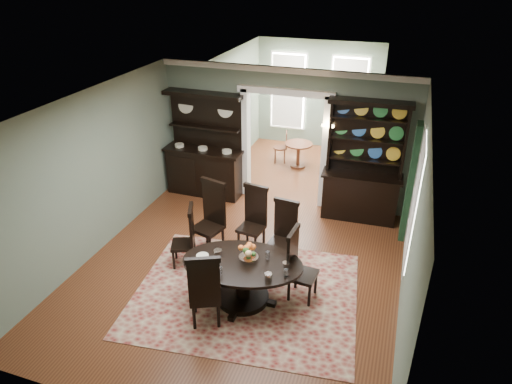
# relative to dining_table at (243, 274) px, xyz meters

# --- Properties ---
(room) EXTENTS (5.51, 6.01, 3.01)m
(room) POSITION_rel_dining_table_xyz_m (-0.33, 0.65, 1.05)
(room) COLOR brown
(room) RESTS_ON ground
(parlor) EXTENTS (3.51, 3.50, 3.01)m
(parlor) POSITION_rel_dining_table_xyz_m (-0.33, 6.14, 0.99)
(parlor) COLOR brown
(parlor) RESTS_ON ground
(doorway_trim) EXTENTS (2.08, 0.25, 2.57)m
(doorway_trim) POSITION_rel_dining_table_xyz_m (-0.33, 3.60, 1.09)
(doorway_trim) COLOR white
(doorway_trim) RESTS_ON floor
(right_window) EXTENTS (0.15, 1.47, 2.12)m
(right_window) POSITION_rel_dining_table_xyz_m (2.36, 1.53, 1.08)
(right_window) COLOR white
(right_window) RESTS_ON wall_right
(wall_sconce) EXTENTS (0.27, 0.21, 0.21)m
(wall_sconce) POSITION_rel_dining_table_xyz_m (0.62, 3.45, 1.37)
(wall_sconce) COLOR #B77C30
(wall_sconce) RESTS_ON back_wall_right
(rug) EXTENTS (3.92, 3.29, 0.01)m
(rug) POSITION_rel_dining_table_xyz_m (-0.01, 0.15, -0.52)
(rug) COLOR maroon
(rug) RESTS_ON floor
(dining_table) EXTENTS (2.06, 2.00, 0.75)m
(dining_table) POSITION_rel_dining_table_xyz_m (0.00, 0.00, 0.00)
(dining_table) COLOR black
(dining_table) RESTS_ON rug
(centerpiece) EXTENTS (1.55, 1.00, 0.25)m
(centerpiece) POSITION_rel_dining_table_xyz_m (0.07, 0.10, 0.30)
(centerpiece) COLOR silver
(centerpiece) RESTS_ON dining_table
(chair_far_left) EXTENTS (0.63, 0.61, 1.40)m
(chair_far_left) POSITION_rel_dining_table_xyz_m (-1.06, 1.22, 0.21)
(chair_far_left) COLOR black
(chair_far_left) RESTS_ON rug
(chair_far_mid) EXTENTS (0.53, 0.51, 1.28)m
(chair_far_mid) POSITION_rel_dining_table_xyz_m (-0.33, 1.52, 0.15)
(chair_far_mid) COLOR black
(chair_far_mid) RESTS_ON rug
(chair_far_right) EXTENTS (0.50, 0.48, 1.22)m
(chair_far_right) POSITION_rel_dining_table_xyz_m (0.32, 1.26, 0.12)
(chair_far_right) COLOR black
(chair_far_right) RESTS_ON rug
(chair_end_left) EXTENTS (0.54, 0.55, 1.17)m
(chair_end_left) POSITION_rel_dining_table_xyz_m (-1.25, 0.61, 0.09)
(chair_end_left) COLOR black
(chair_end_left) RESTS_ON rug
(chair_end_right) EXTENTS (0.47, 0.49, 1.24)m
(chair_end_right) POSITION_rel_dining_table_xyz_m (0.79, 0.38, 0.13)
(chair_end_right) COLOR black
(chair_end_right) RESTS_ON rug
(chair_near) EXTENTS (0.63, 0.61, 1.30)m
(chair_near) POSITION_rel_dining_table_xyz_m (-0.32, -0.71, 0.16)
(chair_near) COLOR black
(chair_near) RESTS_ON rug
(sideboard) EXTENTS (1.81, 0.65, 2.37)m
(sideboard) POSITION_rel_dining_table_xyz_m (-2.13, 3.33, 0.31)
(sideboard) COLOR black
(sideboard) RESTS_ON floor
(welsh_dresser) EXTENTS (1.65, 0.66, 2.53)m
(welsh_dresser) POSITION_rel_dining_table_xyz_m (1.42, 3.33, 0.39)
(welsh_dresser) COLOR black
(welsh_dresser) RESTS_ON floor
(parlor_table) EXTENTS (0.72, 0.72, 0.66)m
(parlor_table) POSITION_rel_dining_table_xyz_m (-0.43, 5.41, -0.09)
(parlor_table) COLOR brown
(parlor_table) RESTS_ON parlor_floor
(parlor_chair_left) EXTENTS (0.39, 0.38, 0.85)m
(parlor_chair_left) POSITION_rel_dining_table_xyz_m (-0.91, 5.60, -0.07)
(parlor_chair_left) COLOR brown
(parlor_chair_left) RESTS_ON parlor_floor
(parlor_chair_right) EXTENTS (0.39, 0.38, 0.91)m
(parlor_chair_right) POSITION_rel_dining_table_xyz_m (0.31, 5.31, -0.04)
(parlor_chair_right) COLOR brown
(parlor_chair_right) RESTS_ON parlor_floor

